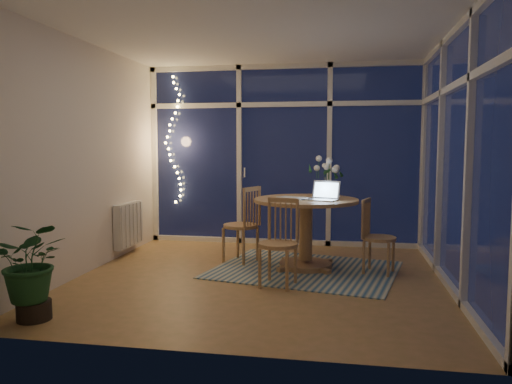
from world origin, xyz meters
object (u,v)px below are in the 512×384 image
at_px(dining_table, 306,234).
at_px(chair_front, 278,242).
at_px(chair_right, 379,236).
at_px(laptop, 322,190).
at_px(flower_vase, 325,188).
at_px(potted_plant, 33,275).
at_px(chair_left, 241,224).

xyz_separation_m(dining_table, chair_front, (-0.22, -0.81, 0.04)).
distance_m(dining_table, chair_front, 0.84).
xyz_separation_m(dining_table, chair_right, (0.83, -0.11, 0.02)).
bearing_deg(laptop, dining_table, 160.91).
xyz_separation_m(flower_vase, potted_plant, (-2.29, -2.46, -0.55)).
distance_m(dining_table, laptop, 0.59).
xyz_separation_m(chair_front, laptop, (0.42, 0.65, 0.49)).
bearing_deg(flower_vase, laptop, -91.57).
distance_m(chair_left, flower_vase, 1.13).
bearing_deg(dining_table, chair_right, -7.55).
relative_size(dining_table, chair_front, 1.33).
distance_m(chair_left, chair_right, 1.67).
distance_m(chair_right, potted_plant, 3.55).
bearing_deg(chair_left, chair_right, 104.01).
bearing_deg(flower_vase, dining_table, -122.79).
relative_size(chair_front, laptop, 2.82).
distance_m(chair_right, laptop, 0.82).
bearing_deg(chair_left, dining_table, 101.83).
bearing_deg(laptop, chair_right, 24.08).
distance_m(chair_front, potted_plant, 2.29).
height_order(laptop, flower_vase, laptop).
bearing_deg(chair_front, dining_table, 86.06).
distance_m(chair_right, chair_front, 1.26).
bearing_deg(laptop, chair_left, -178.12).
bearing_deg(dining_table, potted_plant, -134.21).
height_order(chair_left, chair_front, chair_left).
bearing_deg(chair_front, flower_vase, 80.62).
bearing_deg(laptop, flower_vase, 108.32).
relative_size(dining_table, flower_vase, 5.76).
xyz_separation_m(dining_table, laptop, (0.19, -0.16, 0.53)).
relative_size(chair_right, laptop, 2.65).
relative_size(laptop, potted_plant, 0.43).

